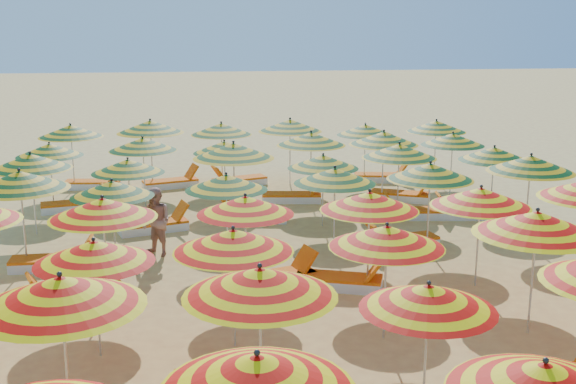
# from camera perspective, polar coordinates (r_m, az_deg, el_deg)

# --- Properties ---
(ground) EXTENTS (120.00, 120.00, 0.00)m
(ground) POSITION_cam_1_polar(r_m,az_deg,el_deg) (15.39, 0.24, -6.24)
(ground) COLOR #ECC469
(ground) RESTS_ON ground
(umbrella_2) EXTENTS (2.44, 2.44, 2.09)m
(umbrella_2) POSITION_cam_1_polar(r_m,az_deg,el_deg) (7.25, -2.45, -14.12)
(umbrella_2) COLOR silver
(umbrella_2) RESTS_ON ground
(umbrella_3) EXTENTS (2.23, 2.23, 2.03)m
(umbrella_3) POSITION_cam_1_polar(r_m,az_deg,el_deg) (7.65, 19.57, -13.85)
(umbrella_3) COLOR silver
(umbrella_3) RESTS_ON ground
(umbrella_7) EXTENTS (2.13, 2.13, 2.21)m
(umbrella_7) POSITION_cam_1_polar(r_m,az_deg,el_deg) (9.34, -17.52, -7.55)
(umbrella_7) COLOR silver
(umbrella_7) RESTS_ON ground
(umbrella_8) EXTENTS (2.40, 2.40, 2.16)m
(umbrella_8) POSITION_cam_1_polar(r_m,az_deg,el_deg) (9.36, -2.24, -7.14)
(umbrella_8) COLOR silver
(umbrella_8) RESTS_ON ground
(umbrella_9) EXTENTS (2.30, 2.30, 1.91)m
(umbrella_9) POSITION_cam_1_polar(r_m,az_deg,el_deg) (9.63, 11.02, -8.17)
(umbrella_9) COLOR silver
(umbrella_9) RESTS_ON ground
(umbrella_13) EXTENTS (2.34, 2.34, 1.96)m
(umbrella_13) POSITION_cam_1_polar(r_m,az_deg,el_deg) (11.47, -15.07, -4.60)
(umbrella_13) COLOR silver
(umbrella_13) RESTS_ON ground
(umbrella_14) EXTENTS (2.48, 2.48, 2.04)m
(umbrella_14) POSITION_cam_1_polar(r_m,az_deg,el_deg) (11.42, -4.35, -3.85)
(umbrella_14) COLOR silver
(umbrella_14) RESTS_ON ground
(umbrella_15) EXTENTS (2.37, 2.37, 2.01)m
(umbrella_15) POSITION_cam_1_polar(r_m,az_deg,el_deg) (11.80, 7.81, -3.50)
(umbrella_15) COLOR silver
(umbrella_15) RESTS_ON ground
(umbrella_16) EXTENTS (2.75, 2.75, 2.21)m
(umbrella_16) POSITION_cam_1_polar(r_m,az_deg,el_deg) (12.50, 19.06, -2.34)
(umbrella_16) COLOR silver
(umbrella_16) RESTS_ON ground
(umbrella_19) EXTENTS (2.25, 2.25, 2.10)m
(umbrella_19) POSITION_cam_1_polar(r_m,az_deg,el_deg) (13.55, -14.43, -1.25)
(umbrella_19) COLOR silver
(umbrella_19) RESTS_ON ground
(umbrella_20) EXTENTS (1.92, 1.92, 1.98)m
(umbrella_20) POSITION_cam_1_polar(r_m,az_deg,el_deg) (13.76, -3.39, -1.05)
(umbrella_20) COLOR silver
(umbrella_20) RESTS_ON ground
(umbrella_21) EXTENTS (2.55, 2.55, 2.04)m
(umbrella_21) POSITION_cam_1_polar(r_m,az_deg,el_deg) (13.93, 6.45, -0.73)
(umbrella_21) COLOR silver
(umbrella_21) RESTS_ON ground
(umbrella_22) EXTENTS (2.24, 2.24, 2.08)m
(umbrella_22) POSITION_cam_1_polar(r_m,az_deg,el_deg) (14.51, 14.98, -0.39)
(umbrella_22) COLOR silver
(umbrella_22) RESTS_ON ground
(umbrella_24) EXTENTS (2.43, 2.43, 2.17)m
(umbrella_24) POSITION_cam_1_polar(r_m,az_deg,el_deg) (16.10, -20.44, 0.88)
(umbrella_24) COLOR silver
(umbrella_24) RESTS_ON ground
(umbrella_25) EXTENTS (2.32, 2.32, 1.90)m
(umbrella_25) POSITION_cam_1_polar(r_m,az_deg,el_deg) (15.85, -13.74, 0.25)
(umbrella_25) COLOR silver
(umbrella_25) RESTS_ON ground
(umbrella_26) EXTENTS (2.08, 2.08, 1.93)m
(umbrella_26) POSITION_cam_1_polar(r_m,az_deg,el_deg) (15.91, -4.90, 0.77)
(umbrella_26) COLOR silver
(umbrella_26) RESTS_ON ground
(umbrella_27) EXTENTS (2.15, 2.15, 2.00)m
(umbrella_27) POSITION_cam_1_polar(r_m,az_deg,el_deg) (16.28, 3.72, 1.28)
(umbrella_27) COLOR silver
(umbrella_27) RESTS_ON ground
(umbrella_28) EXTENTS (2.59, 2.59, 2.09)m
(umbrella_28) POSITION_cam_1_polar(r_m,az_deg,el_deg) (16.63, 11.18, 1.59)
(umbrella_28) COLOR silver
(umbrella_28) RESTS_ON ground
(umbrella_29) EXTENTS (2.04, 2.04, 2.16)m
(umbrella_29) POSITION_cam_1_polar(r_m,az_deg,el_deg) (17.79, 18.63, 2.13)
(umbrella_29) COLOR silver
(umbrella_29) RESTS_ON ground
(umbrella_30) EXTENTS (2.53, 2.53, 2.09)m
(umbrella_30) POSITION_cam_1_polar(r_m,az_deg,el_deg) (18.57, -19.67, 2.29)
(umbrella_30) COLOR silver
(umbrella_30) RESTS_ON ground
(umbrella_31) EXTENTS (2.18, 2.18, 1.90)m
(umbrella_31) POSITION_cam_1_polar(r_m,az_deg,el_deg) (18.17, -12.53, 2.00)
(umbrella_31) COLOR silver
(umbrella_31) RESTS_ON ground
(umbrella_32) EXTENTS (2.53, 2.53, 2.21)m
(umbrella_32) POSITION_cam_1_polar(r_m,az_deg,el_deg) (18.37, -4.33, 3.27)
(umbrella_32) COLOR silver
(umbrella_32) RESTS_ON ground
(umbrella_33) EXTENTS (2.40, 2.40, 1.92)m
(umbrella_33) POSITION_cam_1_polar(r_m,az_deg,el_deg) (18.25, 2.79, 2.41)
(umbrella_33) COLOR silver
(umbrella_33) RESTS_ON ground
(umbrella_34) EXTENTS (2.10, 2.10, 2.09)m
(umbrella_34) POSITION_cam_1_polar(r_m,az_deg,el_deg) (19.10, 8.78, 3.22)
(umbrella_34) COLOR silver
(umbrella_34) RESTS_ON ground
(umbrella_35) EXTENTS (2.04, 2.04, 2.00)m
(umbrella_35) POSITION_cam_1_polar(r_m,az_deg,el_deg) (19.65, 15.98, 2.91)
(umbrella_35) COLOR silver
(umbrella_35) RESTS_ON ground
(umbrella_36) EXTENTS (1.94, 1.94, 1.93)m
(umbrella_36) POSITION_cam_1_polar(r_m,az_deg,el_deg) (20.90, -18.33, 3.18)
(umbrella_36) COLOR silver
(umbrella_36) RESTS_ON ground
(umbrella_37) EXTENTS (1.98, 1.98, 2.02)m
(umbrella_37) POSITION_cam_1_polar(r_m,az_deg,el_deg) (20.65, -11.40, 3.72)
(umbrella_37) COLOR silver
(umbrella_37) RESTS_ON ground
(umbrella_38) EXTENTS (2.32, 2.32, 1.89)m
(umbrella_38) POSITION_cam_1_polar(r_m,az_deg,el_deg) (20.55, -5.05, 3.54)
(umbrella_38) COLOR silver
(umbrella_38) RESTS_ON ground
(umbrella_39) EXTENTS (2.28, 2.28, 2.11)m
(umbrella_39) POSITION_cam_1_polar(r_m,az_deg,el_deg) (20.70, 1.84, 4.22)
(umbrella_39) COLOR silver
(umbrella_39) RESTS_ON ground
(umbrella_40) EXTENTS (2.40, 2.40, 2.12)m
(umbrella_40) POSITION_cam_1_polar(r_m,az_deg,el_deg) (20.93, 7.57, 4.24)
(umbrella_40) COLOR silver
(umbrella_40) RESTS_ON ground
(umbrella_41) EXTENTS (2.38, 2.38, 1.98)m
(umbrella_41) POSITION_cam_1_polar(r_m,az_deg,el_deg) (21.86, 12.88, 4.08)
(umbrella_41) COLOR silver
(umbrella_41) RESTS_ON ground
(umbrella_42) EXTENTS (2.13, 2.13, 2.09)m
(umbrella_42) POSITION_cam_1_polar(r_m,az_deg,el_deg) (23.24, -16.80, 4.63)
(umbrella_42) COLOR silver
(umbrella_42) RESTS_ON ground
(umbrella_43) EXTENTS (2.27, 2.27, 2.21)m
(umbrella_43) POSITION_cam_1_polar(r_m,az_deg,el_deg) (22.86, -10.83, 5.09)
(umbrella_43) COLOR silver
(umbrella_43) RESTS_ON ground
(umbrella_44) EXTENTS (2.12, 2.12, 2.06)m
(umbrella_44) POSITION_cam_1_polar(r_m,az_deg,el_deg) (22.98, -5.29, 4.98)
(umbrella_44) COLOR silver
(umbrella_44) RESTS_ON ground
(umbrella_45) EXTENTS (2.65, 2.65, 2.16)m
(umbrella_45) POSITION_cam_1_polar(r_m,az_deg,el_deg) (23.05, 0.16, 5.29)
(umbrella_45) COLOR silver
(umbrella_45) RESTS_ON ground
(umbrella_46) EXTENTS (1.92, 1.92, 1.95)m
(umbrella_46) POSITION_cam_1_polar(r_m,az_deg,el_deg) (23.48, 6.12, 4.91)
(umbrella_46) COLOR silver
(umbrella_46) RESTS_ON ground
(umbrella_47) EXTENTS (2.22, 2.22, 2.05)m
(umbrella_47) POSITION_cam_1_polar(r_m,az_deg,el_deg) (24.00, 11.63, 5.11)
(umbrella_47) COLOR silver
(umbrella_47) RESTS_ON ground
(lounger_7) EXTENTS (1.83, 1.06, 0.69)m
(lounger_7) POSITION_cam_1_polar(r_m,az_deg,el_deg) (11.34, 20.92, -13.89)
(lounger_7) COLOR white
(lounger_7) RESTS_ON ground
(lounger_10) EXTENTS (1.83, 1.14, 0.69)m
(lounger_10) POSITION_cam_1_polar(r_m,az_deg,el_deg) (14.18, -16.42, -7.92)
(lounger_10) COLOR white
(lounger_10) RESTS_ON ground
(lounger_11) EXTENTS (1.83, 1.10, 0.69)m
(lounger_11) POSITION_cam_1_polar(r_m,az_deg,el_deg) (14.51, -1.01, -6.84)
(lounger_11) COLOR white
(lounger_11) RESTS_ON ground
(lounger_12) EXTENTS (1.83, 1.11, 0.69)m
(lounger_12) POSITION_cam_1_polar(r_m,az_deg,el_deg) (14.41, 4.21, -7.02)
(lounger_12) COLOR white
(lounger_12) RESTS_ON ground
(lounger_13) EXTENTS (1.74, 0.61, 0.69)m
(lounger_13) POSITION_cam_1_polar(r_m,az_deg,el_deg) (16.25, -18.01, -5.27)
(lounger_13) COLOR white
(lounger_13) RESTS_ON ground
(lounger_14) EXTENTS (1.82, 0.94, 0.69)m
(lounger_14) POSITION_cam_1_polar(r_m,az_deg,el_deg) (17.02, 8.85, -3.91)
(lounger_14) COLOR white
(lounger_14) RESTS_ON ground
(lounger_15) EXTENTS (1.83, 1.06, 0.69)m
(lounger_15) POSITION_cam_1_polar(r_m,az_deg,el_deg) (18.42, -10.46, -2.62)
(lounger_15) COLOR white
(lounger_15) RESTS_ON ground
(lounger_16) EXTENTS (1.81, 0.87, 0.69)m
(lounger_16) POSITION_cam_1_polar(r_m,az_deg,el_deg) (19.04, -2.77, -1.87)
(lounger_16) COLOR white
(lounger_16) RESTS_ON ground
(lounger_17) EXTENTS (1.78, 0.74, 0.69)m
(lounger_17) POSITION_cam_1_polar(r_m,az_deg,el_deg) (19.60, 10.03, -1.62)
(lounger_17) COLOR white
(lounger_17) RESTS_ON ground
(lounger_18) EXTENTS (1.79, 0.78, 0.69)m
(lounger_18) POSITION_cam_1_polar(r_m,az_deg,el_deg) (19.89, 13.95, -1.59)
(lounger_18) COLOR white
(lounger_18) RESTS_ON ground
(lounger_19) EXTENTS (1.81, 0.92, 0.69)m
(lounger_19) POSITION_cam_1_polar(r_m,az_deg,el_deg) (20.93, -16.51, -1.01)
(lounger_19) COLOR white
(lounger_19) RESTS_ON ground
(lounger_20) EXTENTS (1.79, 0.80, 0.69)m
(lounger_20) POSITION_cam_1_polar(r_m,az_deg,el_deg) (21.03, 0.42, -0.38)
(lounger_20) COLOR white
(lounger_20) RESTS_ON ground
(lounger_21) EXTENTS (1.82, 1.25, 0.69)m
(lounger_21) POSITION_cam_1_polar(r_m,az_deg,el_deg) (21.43, 8.96, -0.28)
(lounger_21) COLOR white
(lounger_21) RESTS_ON ground
(lounger_22) EXTENTS (1.79, 0.77, 0.69)m
(lounger_22) POSITION_cam_1_polar(r_m,az_deg,el_deg) (23.48, -15.07, 0.63)
(lounger_22) COLOR white
(lounger_22) RESTS_ON ground
(lounger_23) EXTENTS (1.83, 1.06, 0.69)m
(lounger_23) POSITION_cam_1_polar(r_m,az_deg,el_deg) (23.12, -9.16, 0.73)
(lounger_23) COLOR white
(lounger_23) RESTS_ON ground
(lounger_24) EXTENTS (1.83, 1.10, 0.69)m
(lounger_24) POSITION_cam_1_polar(r_m,az_deg,el_deg) (23.15, -3.94, 0.89)
(lounger_24) COLOR white
(lounger_24) RESTS_ON ground
(lounger_25) EXTENTS (1.81, 0.88, 0.69)m
(lounger_25) POSITION_cam_1_polar(r_m,az_deg,el_deg) (23.86, 7.45, 1.19)
(lounger_25) COLOR white
(lounger_25) RESTS_ON ground
(beachgoer_b) EXTENTS (0.96, 0.95, 1.56)m
(beachgoer_b) POSITION_cam_1_polar(r_m,az_deg,el_deg) (16.41, -10.39, -2.34)
(beachgoer_b) COLOR tan
(beachgoer_b) RESTS_ON ground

